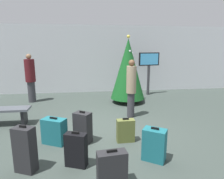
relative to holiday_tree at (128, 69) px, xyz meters
name	(u,v)px	position (x,y,z in m)	size (l,w,h in m)	color
ground_plane	(105,131)	(-1.15, -2.60, -1.31)	(16.00, 16.00, 0.00)	#38423D
back_wall	(95,59)	(-1.15, 2.19, 0.26)	(16.00, 0.20, 3.15)	#B7BCC1
holiday_tree	(128,69)	(0.00, 0.00, 0.00)	(1.30, 1.30, 2.57)	#4C3319
flight_info_kiosk	(149,65)	(1.21, 1.15, 0.04)	(0.97, 0.25, 1.91)	#333338
waiting_bench	(6,113)	(-3.79, -1.85, -0.96)	(1.25, 0.44, 0.48)	#4C5159
traveller_0	(30,77)	(-3.73, 0.56, -0.32)	(0.52, 0.52, 1.88)	#333338
traveller_1	(131,87)	(-0.25, -1.66, -0.38)	(0.41, 0.41, 1.75)	#333338
suitcase_0	(83,128)	(-1.69, -3.14, -0.97)	(0.44, 0.41, 0.73)	#232326
suitcase_1	(76,150)	(-1.79, -4.04, -1.00)	(0.42, 0.30, 0.66)	black
suitcase_2	(154,145)	(-0.35, -4.04, -1.00)	(0.49, 0.45, 0.65)	#19606B
suitcase_3	(54,131)	(-2.31, -3.12, -1.03)	(0.58, 0.47, 0.61)	#19606B
suitcase_4	(112,169)	(-1.23, -4.63, -1.03)	(0.47, 0.24, 0.60)	#232326
suitcase_5	(25,150)	(-2.64, -4.08, -0.91)	(0.40, 0.33, 0.84)	#232326
suitcase_6	(126,131)	(-0.74, -3.23, -1.05)	(0.40, 0.19, 0.56)	#59602D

